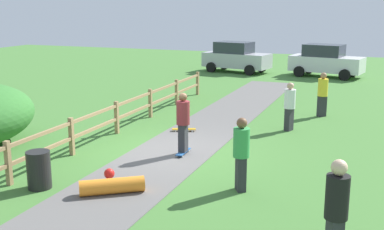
# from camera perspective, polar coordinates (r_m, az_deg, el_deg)

# --- Properties ---
(ground_plane) EXTENTS (60.00, 60.00, 0.00)m
(ground_plane) POSITION_cam_1_polar(r_m,az_deg,el_deg) (14.36, -2.27, -4.37)
(ground_plane) COLOR #427533
(asphalt_path) EXTENTS (2.40, 28.00, 0.02)m
(asphalt_path) POSITION_cam_1_polar(r_m,az_deg,el_deg) (14.36, -2.27, -4.34)
(asphalt_path) COLOR #605E5B
(asphalt_path) RESTS_ON ground_plane
(wooden_fence) EXTENTS (0.12, 18.12, 1.10)m
(wooden_fence) POSITION_cam_1_polar(r_m,az_deg,el_deg) (15.38, -11.22, -0.87)
(wooden_fence) COLOR #997A51
(wooden_fence) RESTS_ON ground_plane
(trash_bin) EXTENTS (0.56, 0.56, 0.90)m
(trash_bin) POSITION_cam_1_polar(r_m,az_deg,el_deg) (12.06, -17.49, -6.14)
(trash_bin) COLOR black
(trash_bin) RESTS_ON ground_plane
(skater_riding) EXTENTS (0.40, 0.81, 1.80)m
(skater_riding) POSITION_cam_1_polar(r_m,az_deg,el_deg) (13.85, -1.05, -0.63)
(skater_riding) COLOR #265999
(skater_riding) RESTS_ON asphalt_path
(skater_fallen) EXTENTS (1.41, 1.40, 0.36)m
(skater_fallen) POSITION_cam_1_polar(r_m,az_deg,el_deg) (11.44, -9.36, -8.08)
(skater_fallen) COLOR orange
(skater_fallen) RESTS_ON asphalt_path
(skateboard_loose) EXTENTS (0.82, 0.47, 0.08)m
(skateboard_loose) POSITION_cam_1_polar(r_m,az_deg,el_deg) (16.60, -0.95, -1.67)
(skateboard_loose) COLOR #BF8C19
(skateboard_loose) RESTS_ON asphalt_path
(bystander_white) EXTENTS (0.48, 0.48, 1.67)m
(bystander_white) POSITION_cam_1_polar(r_m,az_deg,el_deg) (16.91, 11.36, 1.22)
(bystander_white) COLOR #2D2D33
(bystander_white) RESTS_ON ground_plane
(bystander_yellow) EXTENTS (0.54, 0.54, 1.71)m
(bystander_yellow) POSITION_cam_1_polar(r_m,az_deg,el_deg) (19.37, 15.05, 2.57)
(bystander_yellow) COLOR #2D2D33
(bystander_yellow) RESTS_ON ground_plane
(bystander_black) EXTENTS (0.51, 0.51, 1.87)m
(bystander_black) POSITION_cam_1_polar(r_m,az_deg,el_deg) (8.30, 16.55, -10.47)
(bystander_black) COLOR #2D2D33
(bystander_black) RESTS_ON ground_plane
(bystander_green) EXTENTS (0.52, 0.52, 1.74)m
(bystander_green) POSITION_cam_1_polar(r_m,az_deg,el_deg) (11.27, 5.79, -4.19)
(bystander_green) COLOR #2D2D33
(bystander_green) RESTS_ON ground_plane
(parked_car_white) EXTENTS (4.45, 2.60, 1.92)m
(parked_car_white) POSITION_cam_1_polar(r_m,az_deg,el_deg) (30.23, 15.39, 6.15)
(parked_car_white) COLOR silver
(parked_car_white) RESTS_ON ground_plane
(parked_car_silver) EXTENTS (4.44, 2.59, 1.92)m
(parked_car_silver) POSITION_cam_1_polar(r_m,az_deg,el_deg) (31.28, 5.17, 6.77)
(parked_car_silver) COLOR #B7B7BC
(parked_car_silver) RESTS_ON ground_plane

